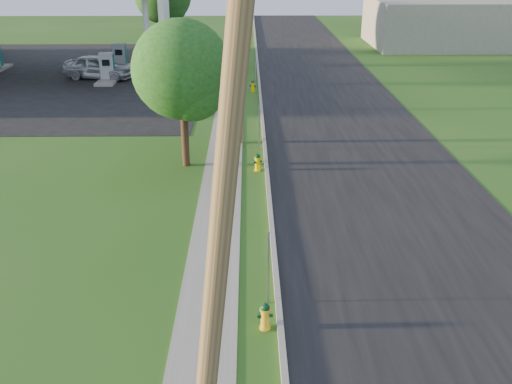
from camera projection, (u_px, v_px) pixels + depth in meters
road at (385, 205)px, 19.68m from camera, size 8.00×120.00×0.02m
curb at (270, 204)px, 19.60m from camera, size 0.15×120.00×0.15m
sidewalk at (219, 206)px, 19.60m from camera, size 1.50×120.00×0.03m
forecourt at (22, 76)px, 39.63m from camera, size 26.00×28.00×0.02m
utility_pole_near at (221, 224)px, 7.61m from camera, size 1.40×0.32×9.48m
utility_pole_mid at (239, 31)px, 24.09m from camera, size 1.40×0.32×9.80m
sign_post_near at (268, 268)px, 13.90m from camera, size 0.05×0.04×2.00m
sign_post_mid at (259, 128)px, 24.74m from camera, size 0.05×0.04×2.00m
sign_post_far at (256, 72)px, 35.95m from camera, size 0.05×0.04×2.00m
fuel_pump_ne at (108, 71)px, 37.59m from camera, size 1.20×3.20×1.90m
fuel_pump_se at (120, 60)px, 41.27m from camera, size 1.20×3.20×1.90m
price_pylon at (163, 7)px, 28.91m from camera, size 0.34×2.04×6.85m
distant_building at (450, 23)px, 51.22m from camera, size 14.00×10.00×4.00m
tree_verge at (184, 74)px, 21.80m from camera, size 3.85×3.85×5.83m
hydrant_near at (265, 316)px, 13.20m from camera, size 0.36×0.32×0.71m
hydrant_mid at (258, 162)px, 22.65m from camera, size 0.37×0.34×0.73m
hydrant_far at (253, 86)px, 35.05m from camera, size 0.38×0.35×0.75m
car_silver at (99, 67)px, 38.38m from camera, size 5.05×2.94×1.61m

